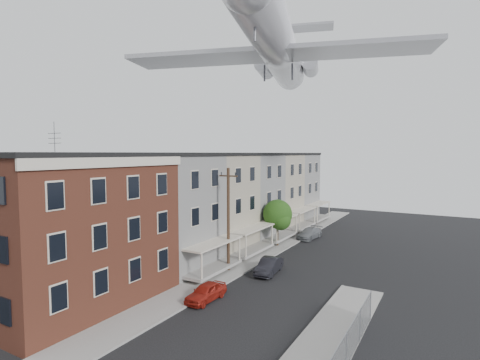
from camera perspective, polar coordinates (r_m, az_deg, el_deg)
The scene contains 14 objects.
sidewalk_left at distance 38.49m, azimuth 3.11°, elevation -11.24°, with size 3.00×62.00×0.12m, color gray.
curb_left at distance 37.88m, azimuth 5.11°, elevation -11.49°, with size 0.15×62.00×0.14m, color gray.
corner_building at distance 28.63m, azimuth -24.95°, elevation -6.51°, with size 10.31×12.30×12.15m.
row_house_a at distance 34.88m, azimuth -12.08°, elevation -4.42°, with size 11.98×7.00×10.30m.
row_house_b at distance 40.32m, azimuth -5.44°, elevation -3.20°, with size 11.98×7.00×10.30m.
row_house_c at distance 46.19m, azimuth -0.45°, elevation -2.25°, with size 11.98×7.00×10.30m.
row_house_d at distance 52.33m, azimuth 3.40°, elevation -1.51°, with size 11.98×7.00×10.30m.
row_house_e at distance 58.67m, azimuth 6.42°, elevation -0.92°, with size 11.98×7.00×10.30m.
utility_pole at distance 32.39m, azimuth -1.79°, elevation -5.80°, with size 1.80×0.26×9.00m.
street_tree at distance 41.14m, azimuth 5.86°, elevation -5.42°, with size 3.22×3.20×5.20m.
car_near at distance 27.23m, azimuth -5.21°, elevation -16.63°, with size 1.44×3.58×1.22m, color maroon.
car_mid at distance 32.76m, azimuth 4.43°, elevation -12.92°, with size 1.39×4.00×1.32m, color black.
car_far at distance 46.06m, azimuth 10.52°, elevation -8.00°, with size 1.79×4.40×1.28m, color slate.
airplane at distance 37.22m, azimuth 5.79°, elevation 19.35°, with size 26.62×30.45×8.80m.
Camera 1 is at (11.03, -9.23, 10.25)m, focal length 28.00 mm.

